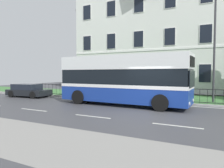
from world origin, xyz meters
TOP-DOWN VIEW (x-y plane):
  - ground_plane at (0.00, 1.09)m, footprint 60.00×56.00m
  - georgian_townhouse at (-2.33, 15.96)m, footprint 19.82×11.08m
  - iron_verge_railing at (-2.33, 4.40)m, footprint 19.69×0.04m
  - single_decker_bus at (-2.14, 2.28)m, footprint 8.76×2.83m
  - parked_hatchback_00 at (-11.60, 2.69)m, footprint 3.95×2.08m
  - street_lamp_post at (3.27, 5.56)m, footprint 0.36×0.24m

SIDE VIEW (x-z plane):
  - ground_plane at x=0.00m, z-range -0.11..0.07m
  - parked_hatchback_00 at x=-11.60m, z-range -0.01..1.15m
  - iron_verge_railing at x=-2.33m, z-range 0.14..1.11m
  - single_decker_bus at x=-2.14m, z-range 0.08..3.35m
  - street_lamp_post at x=3.27m, z-range 0.62..8.18m
  - georgian_townhouse at x=-2.33m, z-range 0.15..14.05m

